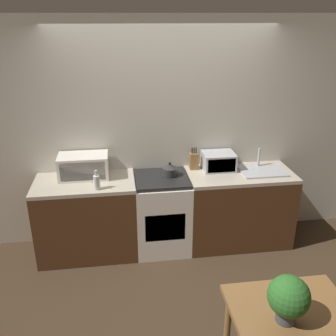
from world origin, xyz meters
The scene contains 13 objects.
ground_plane centered at (0.00, 0.00, 0.00)m, with size 16.00×16.00×0.00m, color #3D2D1E.
wall_back centered at (0.00, 1.07, 1.30)m, with size 10.00×0.06×2.60m.
counter_left_run centered at (-0.92, 0.73, 0.45)m, with size 1.10×0.62×0.90m.
counter_right_run centered at (0.85, 0.73, 0.45)m, with size 1.22×0.62×0.90m.
stove_range centered at (-0.06, 0.72, 0.45)m, with size 0.61×0.62×0.90m.
kettle centered at (0.03, 0.76, 0.97)m, with size 0.17×0.17×0.16m.
microwave centered at (-0.92, 0.85, 1.03)m, with size 0.54×0.32×0.26m.
bottle centered at (-0.76, 0.51, 0.98)m, with size 0.07×0.07×0.21m.
knife_block centered at (0.34, 0.92, 1.00)m, with size 0.10×0.09×0.26m.
toaster_oven centered at (0.62, 0.86, 1.00)m, with size 0.37×0.30×0.20m.
sink_basin centered at (1.11, 0.73, 0.92)m, with size 0.51×0.39×0.24m.
dining_table centered at (0.57, -1.27, 0.65)m, with size 0.82×0.62×0.77m.
potted_plant centered at (0.48, -1.35, 0.96)m, with size 0.27×0.27×0.33m.
Camera 1 is at (-0.52, -3.07, 2.60)m, focal length 40.00 mm.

